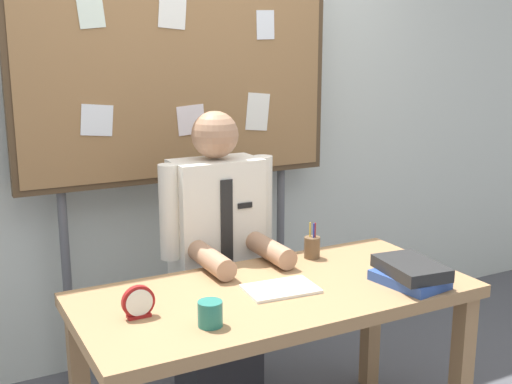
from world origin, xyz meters
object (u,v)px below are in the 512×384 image
(pen_holder, at_px, (312,247))
(bulletin_board, at_px, (180,71))
(person, at_px, (218,270))
(book_stack, at_px, (410,273))
(open_notebook, at_px, (281,289))
(coffee_mug, at_px, (210,314))
(desk_clock, at_px, (138,303))
(desk, at_px, (276,313))

(pen_holder, bearing_deg, bulletin_board, 114.42)
(person, distance_m, book_stack, 0.90)
(person, bearing_deg, open_notebook, -89.08)
(bulletin_board, xyz_separation_m, coffee_mug, (-0.36, -1.15, -0.75))
(bulletin_board, xyz_separation_m, book_stack, (0.49, -1.16, -0.75))
(desk_clock, bearing_deg, book_stack, -10.31)
(bulletin_board, relative_size, coffee_mug, 24.40)
(person, distance_m, bulletin_board, 0.98)
(book_stack, xyz_separation_m, pen_holder, (-0.17, 0.45, 0.00))
(desk, relative_size, coffee_mug, 17.63)
(bulletin_board, relative_size, open_notebook, 7.78)
(bulletin_board, bearing_deg, coffee_mug, -107.34)
(open_notebook, bearing_deg, desk_clock, 178.78)
(book_stack, relative_size, coffee_mug, 3.52)
(bulletin_board, xyz_separation_m, pen_holder, (0.32, -0.71, -0.74))
(bulletin_board, relative_size, desk_clock, 18.34)
(desk_clock, height_order, pen_holder, pen_holder)
(person, height_order, book_stack, person)
(desk, xyz_separation_m, person, (0.00, 0.54, -0.00))
(person, bearing_deg, bulletin_board, 90.00)
(bulletin_board, height_order, desk_clock, bulletin_board)
(desk, relative_size, desk_clock, 13.25)
(coffee_mug, bearing_deg, bulletin_board, 72.66)
(desk, xyz_separation_m, coffee_mug, (-0.36, -0.19, 0.14))
(book_stack, relative_size, desk_clock, 2.64)
(bulletin_board, xyz_separation_m, desk_clock, (-0.55, -0.97, -0.74))
(desk_clock, height_order, coffee_mug, desk_clock)
(bulletin_board, bearing_deg, open_notebook, -89.47)
(book_stack, xyz_separation_m, coffee_mug, (-0.85, 0.01, -0.00))
(person, height_order, desk_clock, person)
(coffee_mug, height_order, pen_holder, pen_holder)
(open_notebook, bearing_deg, bulletin_board, 90.53)
(person, bearing_deg, desk_clock, -134.84)
(desk, height_order, coffee_mug, coffee_mug)
(book_stack, bearing_deg, open_notebook, 159.83)
(open_notebook, height_order, pen_holder, pen_holder)
(desk, relative_size, bulletin_board, 0.72)
(open_notebook, bearing_deg, book_stack, -20.17)
(pen_holder, bearing_deg, open_notebook, -139.30)
(desk, height_order, person, person)
(desk, distance_m, bulletin_board, 1.31)
(desk, bearing_deg, desk_clock, -179.16)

